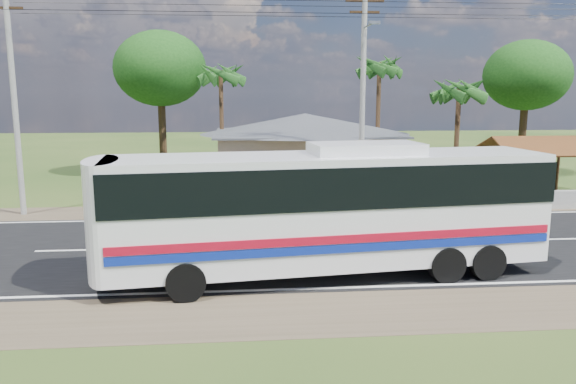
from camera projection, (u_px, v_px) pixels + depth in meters
name	position (u px, v px, depth m)	size (l,w,h in m)	color
ground	(318.00, 245.00, 20.99)	(120.00, 120.00, 0.00)	#264016
road	(318.00, 245.00, 20.99)	(120.00, 16.00, 0.03)	black
house	(305.00, 143.00, 33.35)	(12.40, 10.00, 5.00)	tan
waiting_shed	(538.00, 147.00, 29.93)	(5.20, 4.48, 3.35)	#352313
concrete_barrier	(545.00, 200.00, 27.41)	(7.00, 0.30, 0.90)	#9E9E99
utility_poles	(356.00, 89.00, 26.55)	(32.80, 2.22, 11.00)	#9E9E99
palm_near	(459.00, 91.00, 31.56)	(2.80, 2.80, 6.70)	#47301E
palm_mid	(379.00, 68.00, 35.43)	(2.80, 2.80, 8.20)	#47301E
palm_far	(221.00, 75.00, 35.17)	(2.80, 2.80, 7.70)	#47301E
tree_behind_house	(160.00, 69.00, 36.72)	(6.00, 6.00, 9.61)	#47301E
tree_behind_shed	(527.00, 76.00, 36.83)	(5.60, 5.60, 9.02)	#47301E
coach_bus	(330.00, 202.00, 17.09)	(13.56, 4.33, 4.14)	silver
motorcycle	(395.00, 197.00, 27.89)	(0.66, 1.90, 1.00)	black
person	(490.00, 189.00, 27.97)	(0.63, 0.41, 1.73)	navy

